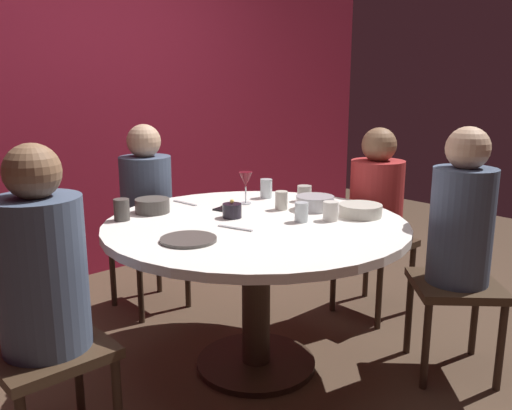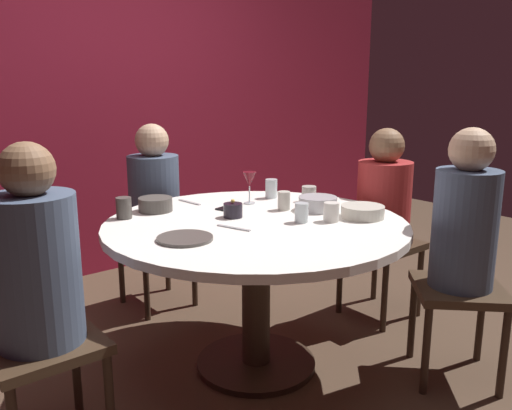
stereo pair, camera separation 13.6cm
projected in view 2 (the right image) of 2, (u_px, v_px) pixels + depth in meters
ground_plane at (256, 365)px, 2.73m from camera, size 8.00×8.00×0.00m
back_wall at (92, 97)px, 3.83m from camera, size 6.00×0.10×2.60m
dining_table at (256, 249)px, 2.59m from camera, size 1.45×1.45×0.76m
seated_diner_left at (37, 271)px, 1.93m from camera, size 0.40×0.40×1.21m
seated_diner_back at (154, 195)px, 3.32m from camera, size 0.40×0.40×1.16m
seated_diner_right at (384, 202)px, 3.17m from camera, size 0.40×0.40×1.15m
seated_diner_front_right at (464, 229)px, 2.46m from camera, size 0.57×0.57×1.21m
candle_holder at (233, 210)px, 2.62m from camera, size 0.09×0.09×0.09m
wine_glass at (249, 181)px, 2.90m from camera, size 0.08×0.08×0.18m
dinner_plate at (185, 238)px, 2.25m from camera, size 0.24×0.24×0.01m
cell_phone at (229, 208)px, 2.82m from camera, size 0.15×0.10×0.01m
bowl_serving_large at (318, 203)px, 2.77m from camera, size 0.20×0.20×0.07m
bowl_salad_center at (363, 212)px, 2.62m from camera, size 0.21×0.21×0.06m
bowl_small_white at (155, 204)px, 2.75m from camera, size 0.17×0.17×0.07m
cup_near_candle at (331, 212)px, 2.55m from camera, size 0.07×0.07×0.09m
cup_by_left_diner at (309, 194)px, 2.96m from camera, size 0.08×0.08×0.09m
cup_by_right_diner at (301, 213)px, 2.53m from camera, size 0.07×0.07×0.09m
cup_center_front at (124, 208)px, 2.60m from camera, size 0.08×0.08×0.10m
cup_far_edge at (271, 189)px, 3.06m from camera, size 0.07×0.07×0.11m
cup_beside_wine at (284, 201)px, 2.77m from camera, size 0.06×0.06×0.10m
fork_near_plate at (189, 202)px, 2.95m from camera, size 0.03×0.18×0.01m
knife_near_plate at (234, 228)px, 2.43m from camera, size 0.07×0.18×0.01m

